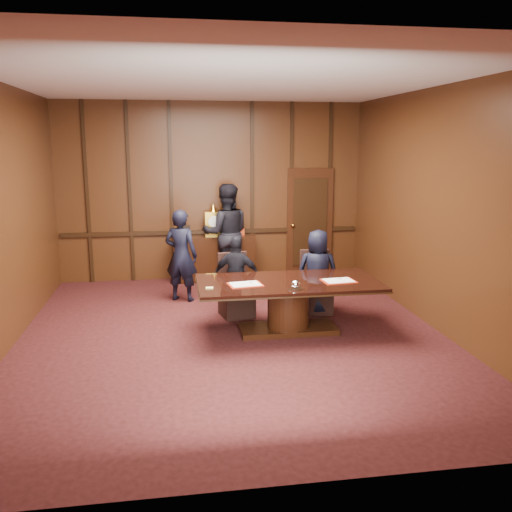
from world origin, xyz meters
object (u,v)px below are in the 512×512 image
Objects in this scene: conference_table at (288,298)px; witness_right at (226,233)px; witness_left at (181,255)px; signatory_left at (237,277)px; sideboard at (214,256)px; signatory_right at (318,272)px.

witness_right reaches higher than conference_table.
conference_table is at bearing 153.20° from witness_left.
signatory_left reaches higher than conference_table.
witness_left is at bearing -116.63° from sideboard.
signatory_left is 1.30m from signatory_right.
conference_table is 1.04m from signatory_left.
witness_right is (-1.24, 2.24, 0.29)m from signatory_right.
signatory_right is 2.39m from witness_left.
signatory_left is at bearing 152.88° from witness_left.
signatory_right is at bearing -163.02° from signatory_left.
witness_right reaches higher than signatory_right.
signatory_left is 2.27m from witness_right.
witness_right reaches higher than sideboard.
signatory_right reaches higher than signatory_left.
signatory_left is at bearing -86.04° from sideboard.
sideboard reaches higher than conference_table.
conference_table is (0.82, -3.20, 0.02)m from sideboard.
signatory_right is (0.65, 0.80, 0.17)m from conference_table.
signatory_left is 0.67× the size of witness_right.
witness_left is at bearing 128.68° from conference_table.
signatory_right is (1.47, -2.40, 0.20)m from sideboard.
sideboard is 2.82m from signatory_right.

